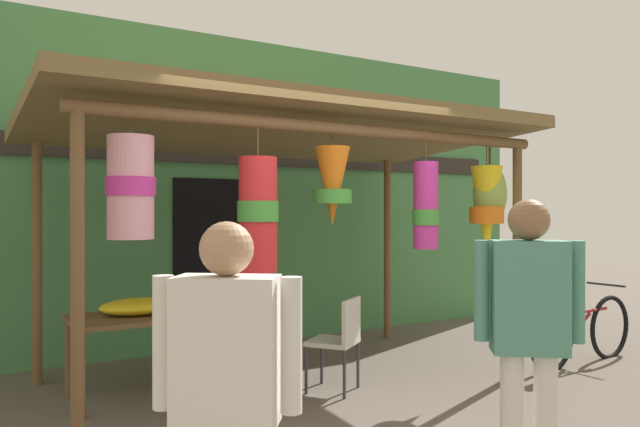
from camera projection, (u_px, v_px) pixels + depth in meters
ground_plane at (306, 415)px, 4.84m from camera, size 30.00×30.00×0.00m
shop_facade at (190, 192)px, 7.17m from camera, size 10.11×0.29×3.70m
market_stall_canopy at (299, 148)px, 5.70m from camera, size 4.60×2.59×2.55m
display_table at (146, 323)px, 5.34m from camera, size 1.27×0.77×0.71m
flower_heap_on_table at (140, 306)px, 5.35m from camera, size 0.66×0.47×0.14m
folding_chair at (340, 336)px, 5.47m from camera, size 0.56×0.56×0.84m
wicker_basket_by_table at (249, 396)px, 4.89m from camera, size 0.48×0.48×0.28m
parked_bicycle at (582, 331)px, 6.48m from camera, size 1.75×0.44×0.92m
vendor_in_orange at (529, 323)px, 3.38m from camera, size 0.48×0.42×1.68m
shopper_by_bananas at (227, 388)px, 2.38m from camera, size 0.49×0.42×1.57m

